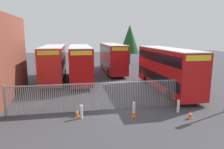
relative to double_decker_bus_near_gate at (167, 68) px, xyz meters
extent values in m
plane|color=#3D3D42|center=(-5.81, 3.56, -2.42)|extent=(100.00, 100.00, 0.00)
cylinder|color=gray|center=(-14.29, -4.44, -1.32)|extent=(0.06, 0.06, 2.20)
cylinder|color=gray|center=(-14.15, -4.44, -1.32)|extent=(0.06, 0.06, 2.20)
cylinder|color=gray|center=(-14.01, -4.44, -1.32)|extent=(0.06, 0.06, 2.20)
cylinder|color=gray|center=(-13.87, -4.44, -1.32)|extent=(0.06, 0.06, 2.20)
cylinder|color=gray|center=(-13.73, -4.44, -1.32)|extent=(0.06, 0.06, 2.20)
cylinder|color=gray|center=(-13.59, -4.44, -1.32)|extent=(0.06, 0.06, 2.20)
cylinder|color=gray|center=(-13.45, -4.44, -1.32)|extent=(0.06, 0.06, 2.20)
cylinder|color=gray|center=(-13.31, -4.44, -1.32)|extent=(0.06, 0.06, 2.20)
cylinder|color=gray|center=(-13.17, -4.44, -1.32)|extent=(0.06, 0.06, 2.20)
cylinder|color=gray|center=(-13.03, -4.44, -1.32)|extent=(0.06, 0.06, 2.20)
cylinder|color=gray|center=(-12.89, -4.44, -1.32)|extent=(0.06, 0.06, 2.20)
cylinder|color=gray|center=(-12.75, -4.44, -1.32)|extent=(0.06, 0.06, 2.20)
cylinder|color=gray|center=(-12.61, -4.44, -1.32)|extent=(0.06, 0.06, 2.20)
cylinder|color=gray|center=(-12.47, -4.44, -1.32)|extent=(0.06, 0.06, 2.20)
cylinder|color=gray|center=(-12.33, -4.44, -1.32)|extent=(0.06, 0.06, 2.20)
cylinder|color=gray|center=(-12.19, -4.44, -1.32)|extent=(0.06, 0.06, 2.20)
cylinder|color=gray|center=(-12.05, -4.44, -1.32)|extent=(0.06, 0.06, 2.20)
cylinder|color=gray|center=(-11.91, -4.44, -1.32)|extent=(0.06, 0.06, 2.20)
cylinder|color=gray|center=(-11.77, -4.44, -1.32)|extent=(0.06, 0.06, 2.20)
cylinder|color=gray|center=(-11.63, -4.44, -1.32)|extent=(0.06, 0.06, 2.20)
cylinder|color=gray|center=(-11.49, -4.44, -1.32)|extent=(0.06, 0.06, 2.20)
cylinder|color=gray|center=(-11.35, -4.44, -1.32)|extent=(0.06, 0.06, 2.20)
cylinder|color=gray|center=(-11.21, -4.44, -1.32)|extent=(0.06, 0.06, 2.20)
cylinder|color=gray|center=(-11.07, -4.44, -1.32)|extent=(0.06, 0.06, 2.20)
cylinder|color=gray|center=(-10.93, -4.44, -1.32)|extent=(0.06, 0.06, 2.20)
cylinder|color=gray|center=(-10.79, -4.44, -1.32)|extent=(0.06, 0.06, 2.20)
cylinder|color=gray|center=(-10.65, -4.44, -1.32)|extent=(0.06, 0.06, 2.20)
cylinder|color=gray|center=(-10.51, -4.44, -1.32)|extent=(0.06, 0.06, 2.20)
cylinder|color=gray|center=(-10.37, -4.44, -1.32)|extent=(0.06, 0.06, 2.20)
cylinder|color=gray|center=(-10.23, -4.44, -1.32)|extent=(0.06, 0.06, 2.20)
cylinder|color=gray|center=(-10.09, -4.44, -1.32)|extent=(0.06, 0.06, 2.20)
cylinder|color=gray|center=(-9.95, -4.44, -1.32)|extent=(0.06, 0.06, 2.20)
cylinder|color=gray|center=(-9.81, -4.44, -1.32)|extent=(0.06, 0.06, 2.20)
cylinder|color=gray|center=(-9.67, -4.44, -1.32)|extent=(0.06, 0.06, 2.20)
cylinder|color=gray|center=(-9.53, -4.44, -1.32)|extent=(0.06, 0.06, 2.20)
cylinder|color=gray|center=(-9.39, -4.44, -1.32)|extent=(0.06, 0.06, 2.20)
cylinder|color=gray|center=(-9.25, -4.44, -1.32)|extent=(0.06, 0.06, 2.20)
cylinder|color=gray|center=(-9.11, -4.44, -1.32)|extent=(0.06, 0.06, 2.20)
cylinder|color=gray|center=(-8.97, -4.44, -1.32)|extent=(0.06, 0.06, 2.20)
cylinder|color=gray|center=(-8.83, -4.44, -1.32)|extent=(0.06, 0.06, 2.20)
cylinder|color=gray|center=(-8.69, -4.44, -1.32)|extent=(0.06, 0.06, 2.20)
cylinder|color=gray|center=(-8.55, -4.44, -1.32)|extent=(0.06, 0.06, 2.20)
cylinder|color=gray|center=(-8.41, -4.44, -1.32)|extent=(0.06, 0.06, 2.20)
cylinder|color=gray|center=(-8.27, -4.44, -1.32)|extent=(0.06, 0.06, 2.20)
cylinder|color=gray|center=(-8.13, -4.44, -1.32)|extent=(0.06, 0.06, 2.20)
cylinder|color=gray|center=(-7.99, -4.44, -1.32)|extent=(0.06, 0.06, 2.20)
cylinder|color=gray|center=(-7.85, -4.44, -1.32)|extent=(0.06, 0.06, 2.20)
cylinder|color=gray|center=(-7.71, -4.44, -1.32)|extent=(0.06, 0.06, 2.20)
cylinder|color=gray|center=(-7.57, -4.44, -1.32)|extent=(0.06, 0.06, 2.20)
cylinder|color=gray|center=(-7.43, -4.44, -1.32)|extent=(0.06, 0.06, 2.20)
cylinder|color=gray|center=(-7.29, -4.44, -1.32)|extent=(0.06, 0.06, 2.20)
cylinder|color=gray|center=(-7.15, -4.44, -1.32)|extent=(0.06, 0.06, 2.20)
cylinder|color=gray|center=(-7.01, -4.44, -1.32)|extent=(0.06, 0.06, 2.20)
cylinder|color=gray|center=(-6.87, -4.44, -1.32)|extent=(0.06, 0.06, 2.20)
cylinder|color=gray|center=(-6.73, -4.44, -1.32)|extent=(0.06, 0.06, 2.20)
cylinder|color=gray|center=(-6.59, -4.44, -1.32)|extent=(0.06, 0.06, 2.20)
cylinder|color=gray|center=(-6.45, -4.44, -1.32)|extent=(0.06, 0.06, 2.20)
cylinder|color=gray|center=(-6.31, -4.44, -1.32)|extent=(0.06, 0.06, 2.20)
cylinder|color=gray|center=(-6.17, -4.44, -1.32)|extent=(0.06, 0.06, 2.20)
cylinder|color=gray|center=(-6.03, -4.44, -1.32)|extent=(0.06, 0.06, 2.20)
cylinder|color=gray|center=(-5.89, -4.44, -1.32)|extent=(0.06, 0.06, 2.20)
cylinder|color=gray|center=(-5.75, -4.44, -1.32)|extent=(0.06, 0.06, 2.20)
cylinder|color=gray|center=(-5.61, -4.44, -1.32)|extent=(0.06, 0.06, 2.20)
cylinder|color=gray|center=(-5.47, -4.44, -1.32)|extent=(0.06, 0.06, 2.20)
cylinder|color=gray|center=(-5.33, -4.44, -1.32)|extent=(0.06, 0.06, 2.20)
cylinder|color=gray|center=(-5.19, -4.44, -1.32)|extent=(0.06, 0.06, 2.20)
cylinder|color=gray|center=(-5.05, -4.44, -1.32)|extent=(0.06, 0.06, 2.20)
cylinder|color=gray|center=(-4.91, -4.44, -1.32)|extent=(0.06, 0.06, 2.20)
cylinder|color=gray|center=(-4.77, -4.44, -1.32)|extent=(0.06, 0.06, 2.20)
cylinder|color=gray|center=(-4.63, -4.44, -1.32)|extent=(0.06, 0.06, 2.20)
cylinder|color=gray|center=(-4.49, -4.44, -1.32)|extent=(0.06, 0.06, 2.20)
cylinder|color=gray|center=(-4.35, -4.44, -1.32)|extent=(0.06, 0.06, 2.20)
cylinder|color=gray|center=(-4.21, -4.44, -1.32)|extent=(0.06, 0.06, 2.20)
cylinder|color=gray|center=(-4.07, -4.44, -1.32)|extent=(0.06, 0.06, 2.20)
cylinder|color=gray|center=(-3.93, -4.44, -1.32)|extent=(0.06, 0.06, 2.20)
cylinder|color=gray|center=(-3.79, -4.44, -1.32)|extent=(0.06, 0.06, 2.20)
cylinder|color=gray|center=(-3.65, -4.44, -1.32)|extent=(0.06, 0.06, 2.20)
cylinder|color=gray|center=(-3.51, -4.44, -1.32)|extent=(0.06, 0.06, 2.20)
cylinder|color=gray|center=(-3.37, -4.44, -1.32)|extent=(0.06, 0.06, 2.20)
cylinder|color=gray|center=(-3.23, -4.44, -1.32)|extent=(0.06, 0.06, 2.20)
cylinder|color=gray|center=(-3.09, -4.44, -1.32)|extent=(0.06, 0.06, 2.20)
cylinder|color=gray|center=(-2.95, -4.44, -1.32)|extent=(0.06, 0.06, 2.20)
cylinder|color=gray|center=(-2.81, -4.44, -1.32)|extent=(0.06, 0.06, 2.20)
cylinder|color=gray|center=(-2.67, -4.44, -1.32)|extent=(0.06, 0.06, 2.20)
cylinder|color=gray|center=(-2.53, -4.44, -1.32)|extent=(0.06, 0.06, 2.20)
cylinder|color=gray|center=(-2.39, -4.44, -1.32)|extent=(0.06, 0.06, 2.20)
cylinder|color=gray|center=(-2.25, -4.44, -1.32)|extent=(0.06, 0.06, 2.20)
cylinder|color=gray|center=(-2.10, -4.44, -1.32)|extent=(0.06, 0.06, 2.20)
cylinder|color=gray|center=(-1.96, -4.44, -1.32)|extent=(0.06, 0.06, 2.20)
cylinder|color=gray|center=(-1.82, -4.44, -1.32)|extent=(0.06, 0.06, 2.20)
cylinder|color=gray|center=(-1.68, -4.44, -1.32)|extent=(0.06, 0.06, 2.20)
cylinder|color=gray|center=(-1.54, -4.44, -1.32)|extent=(0.06, 0.06, 2.20)
cylinder|color=gray|center=(-1.40, -4.44, -1.32)|extent=(0.06, 0.06, 2.20)
cylinder|color=gray|center=(-1.26, -4.44, -1.32)|extent=(0.06, 0.06, 2.20)
cylinder|color=gray|center=(-1.12, -4.44, -1.32)|extent=(0.06, 0.06, 2.20)
cylinder|color=gray|center=(-0.98, -4.44, -1.32)|extent=(0.06, 0.06, 2.20)
cylinder|color=gray|center=(-0.84, -4.44, -1.32)|extent=(0.06, 0.06, 2.20)
cylinder|color=gray|center=(-0.70, -4.44, -1.32)|extent=(0.06, 0.06, 2.20)
cylinder|color=gray|center=(-0.56, -4.44, -1.32)|extent=(0.06, 0.06, 2.20)
cylinder|color=gray|center=(-0.42, -4.44, -1.32)|extent=(0.06, 0.06, 2.20)
cylinder|color=gray|center=(-0.28, -4.44, -1.32)|extent=(0.06, 0.06, 2.20)
cylinder|color=gray|center=(-0.14, -4.44, -1.32)|extent=(0.06, 0.06, 2.20)
cylinder|color=gray|center=(0.00, -4.44, -1.32)|extent=(0.06, 0.06, 2.20)
cylinder|color=gray|center=(-7.15, -4.44, -0.30)|extent=(14.29, 0.07, 0.07)
cylinder|color=gray|center=(-14.29, -4.44, -1.25)|extent=(0.14, 0.14, 2.35)
cylinder|color=gray|center=(0.00, -4.44, -1.25)|extent=(0.14, 0.14, 2.35)
cube|color=red|center=(0.00, 0.01, -0.07)|extent=(2.50, 10.80, 4.00)
cube|color=black|center=(0.00, 0.01, -0.87)|extent=(2.54, 10.37, 0.90)
cube|color=black|center=(0.00, 0.01, 1.13)|extent=(2.54, 10.37, 0.90)
cube|color=yellow|center=(0.00, -5.34, 1.58)|extent=(2.12, 0.12, 0.44)
cube|color=silver|center=(0.00, 0.01, 1.96)|extent=(2.50, 10.80, 0.08)
cylinder|color=black|center=(-1.10, -3.34, -1.90)|extent=(0.30, 1.04, 1.04)
cylinder|color=black|center=(1.10, -3.34, -1.90)|extent=(0.30, 1.04, 1.04)
cylinder|color=black|center=(-1.10, 2.98, -1.90)|extent=(0.30, 1.04, 1.04)
cylinder|color=black|center=(1.10, 2.98, -1.90)|extent=(0.30, 1.04, 1.04)
cube|color=red|center=(-11.88, 7.12, -0.07)|extent=(2.50, 10.80, 4.00)
cube|color=black|center=(-11.88, 7.12, -0.87)|extent=(2.54, 10.37, 0.90)
cube|color=black|center=(-11.88, 7.12, 1.13)|extent=(2.54, 10.37, 0.90)
cube|color=yellow|center=(-11.88, 1.77, 1.58)|extent=(2.12, 0.12, 0.44)
cube|color=silver|center=(-11.88, 7.12, 1.96)|extent=(2.50, 10.80, 0.08)
cylinder|color=black|center=(-12.98, 3.77, -1.90)|extent=(0.30, 1.04, 1.04)
cylinder|color=black|center=(-10.78, 3.77, -1.90)|extent=(0.30, 1.04, 1.04)
cylinder|color=black|center=(-12.98, 10.09, -1.90)|extent=(0.30, 1.04, 1.04)
cylinder|color=black|center=(-10.78, 10.09, -1.90)|extent=(0.30, 1.04, 1.04)
cube|color=#B70C0C|center=(-8.64, 6.36, -0.07)|extent=(2.50, 10.80, 4.00)
cube|color=black|center=(-8.64, 6.36, -0.87)|extent=(2.54, 10.37, 0.90)
cube|color=black|center=(-8.64, 6.36, 1.13)|extent=(2.54, 10.37, 0.90)
cube|color=yellow|center=(-8.64, 1.01, 1.58)|extent=(2.12, 0.12, 0.44)
cube|color=silver|center=(-8.64, 6.36, 1.96)|extent=(2.50, 10.80, 0.08)
cylinder|color=black|center=(-9.74, 3.01, -1.90)|extent=(0.30, 1.04, 1.04)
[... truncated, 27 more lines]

